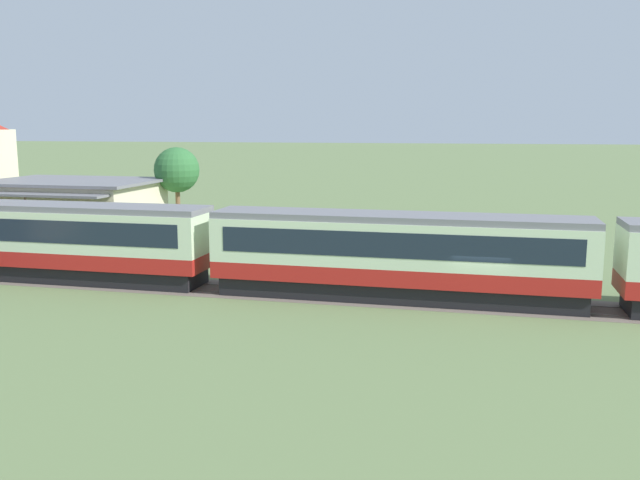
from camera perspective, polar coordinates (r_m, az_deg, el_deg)
ground_plane at (r=31.73m, az=13.24°, el=-5.50°), size 600.00×600.00×0.00m
passenger_train at (r=34.21m, az=-8.63°, el=-0.39°), size 73.63×3.06×4.08m
railway_track at (r=40.02m, az=-23.36°, el=-2.91°), size 125.33×3.60×0.04m
station_building at (r=51.82m, az=-20.03°, el=2.42°), size 11.87×9.71×4.32m
yard_tree_1 at (r=51.75m, az=-11.96°, el=5.76°), size 3.37×3.37×6.58m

